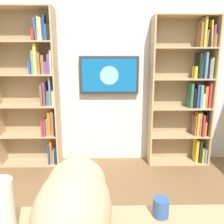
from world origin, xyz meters
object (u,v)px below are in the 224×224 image
(paper_towel_roll, at_px, (2,208))
(coffee_mug, at_px, (161,207))
(bookshelf_right, at_px, (34,88))
(wall_mounted_tv, at_px, (109,75))
(bookshelf_left, at_px, (188,93))
(cat, at_px, (74,202))

(paper_towel_roll, distance_m, coffee_mug, 0.75)
(bookshelf_right, xyz_separation_m, wall_mounted_tv, (-1.06, -0.08, 0.18))
(paper_towel_roll, bearing_deg, coffee_mug, -171.62)
(wall_mounted_tv, distance_m, coffee_mug, 2.37)
(paper_towel_roll, xyz_separation_m, coffee_mug, (-0.74, -0.11, -0.08))
(bookshelf_left, relative_size, paper_towel_roll, 7.88)
(bookshelf_left, xyz_separation_m, coffee_mug, (0.89, 2.22, -0.27))
(cat, relative_size, paper_towel_roll, 2.69)
(wall_mounted_tv, distance_m, cat, 2.47)
(bookshelf_right, distance_m, paper_towel_roll, 2.41)
(bookshelf_left, distance_m, wall_mounted_tv, 1.16)
(bookshelf_left, bearing_deg, paper_towel_roll, 55.04)
(cat, height_order, coffee_mug, cat)
(wall_mounted_tv, xyz_separation_m, paper_towel_roll, (0.50, 2.41, -0.43))
(bookshelf_right, bearing_deg, cat, 110.62)
(bookshelf_left, height_order, cat, bookshelf_left)
(coffee_mug, bearing_deg, wall_mounted_tv, -84.04)
(bookshelf_left, height_order, wall_mounted_tv, bookshelf_left)
(coffee_mug, bearing_deg, bookshelf_right, -59.69)
(bookshelf_left, bearing_deg, coffee_mug, 68.12)
(wall_mounted_tv, height_order, coffee_mug, wall_mounted_tv)
(cat, bearing_deg, paper_towel_roll, -5.14)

